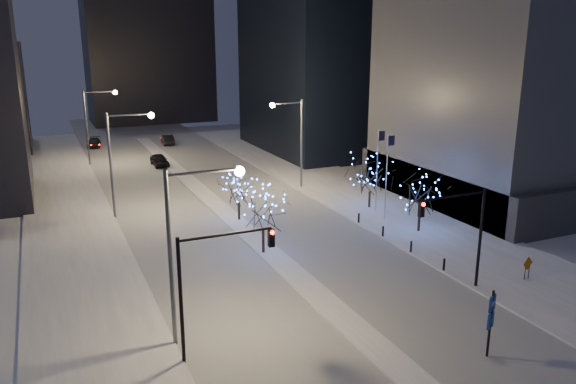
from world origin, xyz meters
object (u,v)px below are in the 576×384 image
street_lamp_w_far (94,117)px  holiday_tree_median_far (238,189)px  construction_sign (528,266)px  traffic_signal_west (210,274)px  car_near (160,160)px  car_mid (168,140)px  street_lamp_w_mid (121,150)px  holiday_tree_plaza_near (421,194)px  street_lamp_w_near (189,232)px  traffic_signal_east (463,225)px  holiday_tree_median_near (263,208)px  street_lamp_east (294,132)px  holiday_tree_plaza_far (370,175)px  car_far (94,143)px  wayfinding_sign (491,317)px

street_lamp_w_far → holiday_tree_median_far: 32.19m
construction_sign → traffic_signal_west: bearing=172.7°
traffic_signal_west → car_near: 48.48m
car_mid → holiday_tree_median_far: (-2.43, -41.86, 2.30)m
street_lamp_w_mid → street_lamp_w_far: same height
traffic_signal_west → holiday_tree_plaza_near: (22.30, 11.93, -1.26)m
street_lamp_w_near → traffic_signal_east: 17.99m
street_lamp_w_near → street_lamp_w_mid: size_ratio=1.00×
holiday_tree_median_near → holiday_tree_plaza_near: holiday_tree_median_near is taller
street_lamp_east → holiday_tree_plaza_near: bearing=-78.2°
street_lamp_w_near → construction_sign: 24.13m
street_lamp_w_mid → traffic_signal_east: (17.88, -26.00, -1.74)m
street_lamp_w_mid → street_lamp_east: size_ratio=1.00×
street_lamp_w_mid → holiday_tree_plaza_far: 23.95m
car_near → car_mid: bearing=72.3°
traffic_signal_west → holiday_tree_median_far: traffic_signal_west is taller
car_far → holiday_tree_median_far: 44.98m
wayfinding_sign → street_lamp_east: bearing=57.2°
holiday_tree_median_near → construction_sign: (15.04, -12.26, -2.68)m
street_lamp_w_mid → holiday_tree_plaza_near: street_lamp_w_mid is taller
street_lamp_w_mid → construction_sign: size_ratio=6.02×
traffic_signal_west → wayfinding_sign: size_ratio=1.82×
street_lamp_w_far → car_mid: street_lamp_w_far is taller
traffic_signal_west → street_lamp_w_near: bearing=104.0°
holiday_tree_plaza_near → holiday_tree_plaza_far: size_ratio=0.91×
holiday_tree_plaza_near → holiday_tree_plaza_far: bearing=91.0°
traffic_signal_east → holiday_tree_median_near: bearing=128.9°
car_near → holiday_tree_plaza_far: bearing=-63.1°
traffic_signal_east → holiday_tree_median_far: (-8.44, 20.42, -1.69)m
street_lamp_w_near → car_far: street_lamp_w_near is taller
street_lamp_east → car_far: street_lamp_east is taller
car_mid → car_near: bearing=78.0°
street_lamp_w_far → holiday_tree_median_far: street_lamp_w_far is taller
traffic_signal_east → car_mid: size_ratio=1.49×
wayfinding_sign → holiday_tree_plaza_near: bearing=38.9°
construction_sign → street_lamp_w_mid: bearing=123.1°
holiday_tree_plaza_far → wayfinding_sign: holiday_tree_plaza_far is taller
traffic_signal_west → wayfinding_sign: traffic_signal_west is taller
traffic_signal_west → car_near: (6.94, 47.82, -3.97)m
car_far → construction_sign: bearing=-61.9°
street_lamp_w_near → holiday_tree_median_near: size_ratio=1.76×
street_lamp_w_far → car_far: bearing=86.6°
street_lamp_east → holiday_tree_median_near: size_ratio=1.76×
car_near → construction_sign: bearing=-73.0°
holiday_tree_plaza_far → construction_sign: (0.82, -19.39, -2.35)m
street_lamp_w_mid → traffic_signal_east: size_ratio=1.43×
street_lamp_w_mid → wayfinding_sign: bearing=-67.1°
street_lamp_east → car_mid: 34.50m
traffic_signal_east → holiday_tree_median_near: 15.06m
holiday_tree_median_near → holiday_tree_plaza_near: bearing=-3.1°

